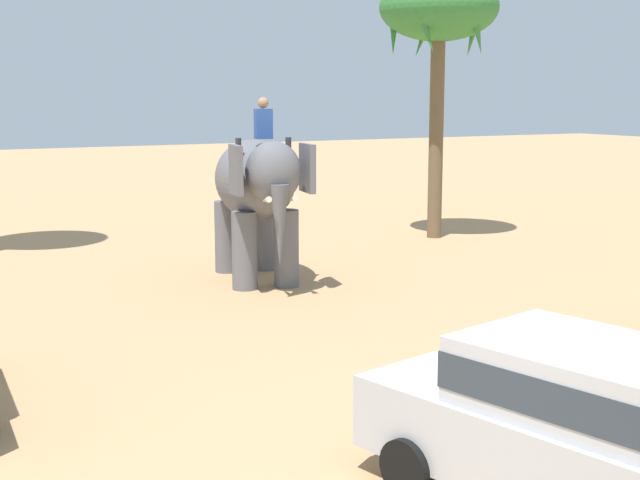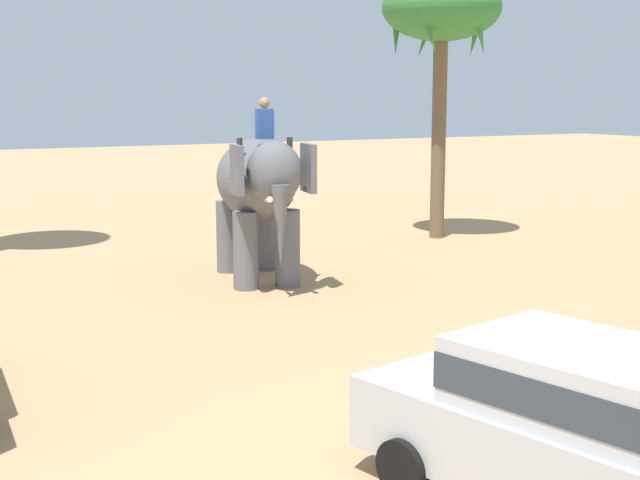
{
  "view_description": "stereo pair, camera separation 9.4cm",
  "coord_description": "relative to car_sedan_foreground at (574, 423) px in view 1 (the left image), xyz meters",
  "views": [
    {
      "loc": [
        -5.62,
        -6.2,
        3.94
      ],
      "look_at": [
        1.03,
        6.15,
        1.6
      ],
      "focal_mm": 49.15,
      "sensor_mm": 36.0,
      "label": 1
    },
    {
      "loc": [
        -5.54,
        -6.24,
        3.94
      ],
      "look_at": [
        1.03,
        6.15,
        1.6
      ],
      "focal_mm": 49.15,
      "sensor_mm": 36.0,
      "label": 2
    }
  ],
  "objects": [
    {
      "name": "car_sedan_foreground",
      "position": [
        0.0,
        0.0,
        0.0
      ],
      "size": [
        2.61,
        4.38,
        1.7
      ],
      "color": "#B7BABF",
      "rests_on": "ground"
    },
    {
      "name": "elephant_with_mahout",
      "position": [
        1.75,
        11.04,
        1.06
      ],
      "size": [
        2.21,
        4.0,
        3.88
      ],
      "color": "slate",
      "rests_on": "ground"
    },
    {
      "name": "palm_tree_behind_elephant",
      "position": [
        8.46,
        14.0,
        5.13
      ],
      "size": [
        3.2,
        3.2,
        7.13
      ],
      "color": "brown",
      "rests_on": "ground"
    }
  ]
}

